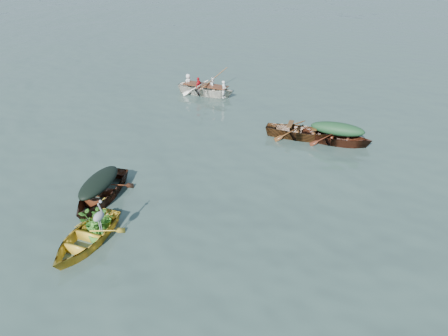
% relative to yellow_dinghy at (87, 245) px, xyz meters
% --- Properties ---
extents(ground, '(140.00, 140.00, 0.00)m').
position_rel_yellow_dinghy_xyz_m(ground, '(1.44, 3.23, 0.00)').
color(ground, '#344942').
rests_on(ground, ground).
extents(yellow_dinghy, '(1.58, 3.41, 0.92)m').
position_rel_yellow_dinghy_xyz_m(yellow_dinghy, '(0.00, 0.00, 0.00)').
color(yellow_dinghy, gold).
rests_on(yellow_dinghy, ground).
extents(dark_covered_boat, '(1.99, 4.05, 0.98)m').
position_rel_yellow_dinghy_xyz_m(dark_covered_boat, '(-1.03, 2.06, 0.00)').
color(dark_covered_boat, '#502B12').
rests_on(dark_covered_boat, ground).
extents(green_tarp_boat, '(3.98, 1.38, 0.89)m').
position_rel_yellow_dinghy_xyz_m(green_tarp_boat, '(5.27, 9.28, 0.00)').
color(green_tarp_boat, '#542113').
rests_on(green_tarp_boat, ground).
extents(open_wooden_boat, '(4.33, 1.71, 0.98)m').
position_rel_yellow_dinghy_xyz_m(open_wooden_boat, '(3.85, 9.22, 0.00)').
color(open_wooden_boat, brown).
rests_on(open_wooden_boat, ground).
extents(rowed_boat, '(4.32, 1.32, 1.03)m').
position_rel_yellow_dinghy_xyz_m(rowed_boat, '(-2.12, 12.49, 0.00)').
color(rowed_boat, white).
rests_on(rowed_boat, ground).
extents(dark_tarp_cover, '(1.10, 2.23, 0.40)m').
position_rel_yellow_dinghy_xyz_m(dark_tarp_cover, '(-1.03, 2.06, 0.69)').
color(dark_tarp_cover, black).
rests_on(dark_tarp_cover, dark_covered_boat).
extents(green_tarp_cover, '(2.19, 0.76, 0.52)m').
position_rel_yellow_dinghy_xyz_m(green_tarp_cover, '(5.27, 9.28, 0.71)').
color(green_tarp_cover, '#183C22').
rests_on(green_tarp_cover, green_tarp_boat).
extents(thwart_benches, '(2.18, 0.99, 0.04)m').
position_rel_yellow_dinghy_xyz_m(thwart_benches, '(3.85, 9.22, 0.51)').
color(thwart_benches, '#462810').
rests_on(thwart_benches, open_wooden_boat).
extents(heron, '(0.29, 0.41, 0.92)m').
position_rel_yellow_dinghy_xyz_m(heron, '(0.55, 0.07, 0.92)').
color(heron, gray).
rests_on(heron, yellow_dinghy).
extents(dinghy_weeds, '(0.73, 0.92, 0.60)m').
position_rel_yellow_dinghy_xyz_m(dinghy_weeds, '(0.01, 0.55, 0.76)').
color(dinghy_weeds, '#33651A').
rests_on(dinghy_weeds, yellow_dinghy).
extents(rowers, '(3.03, 1.18, 0.76)m').
position_rel_yellow_dinghy_xyz_m(rowers, '(-2.12, 12.49, 0.89)').
color(rowers, silver).
rests_on(rowers, rowed_boat).
extents(oars, '(0.61, 2.60, 0.06)m').
position_rel_yellow_dinghy_xyz_m(oars, '(-2.12, 12.49, 0.54)').
color(oars, brown).
rests_on(oars, rowed_boat).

